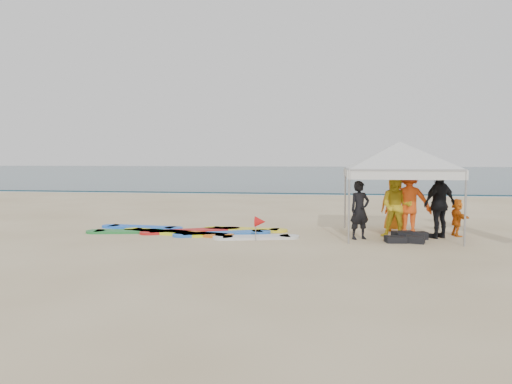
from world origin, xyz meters
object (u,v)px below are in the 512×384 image
at_px(person_seated, 457,217).
at_px(marker_pennant, 260,222).
at_px(surfboard_spread, 192,232).
at_px(person_black_a, 360,210).
at_px(canopy_tent, 399,142).
at_px(person_orange_a, 409,201).
at_px(person_black_b, 439,204).
at_px(person_yellow, 396,206).
at_px(person_orange_b, 395,203).

distance_m(person_seated, marker_pennant, 5.49).
bearing_deg(surfboard_spread, person_black_a, -5.00).
height_order(person_black_a, canopy_tent, canopy_tent).
height_order(person_orange_a, person_black_b, person_orange_a).
distance_m(person_yellow, person_seated, 1.82).
bearing_deg(person_yellow, surfboard_spread, -164.34).
xyz_separation_m(person_black_a, surfboard_spread, (-4.69, 0.41, -0.74)).
bearing_deg(marker_pennant, canopy_tent, 19.13).
xyz_separation_m(person_seated, surfboard_spread, (-7.39, -0.50, -0.48)).
bearing_deg(marker_pennant, person_black_a, 13.14).
bearing_deg(canopy_tent, person_orange_a, -8.47).
height_order(person_orange_b, surfboard_spread, person_orange_b).
bearing_deg(person_yellow, person_black_b, 22.04).
xyz_separation_m(person_black_b, marker_pennant, (-4.71, -1.09, -0.43)).
height_order(marker_pennant, surfboard_spread, marker_pennant).
height_order(person_yellow, person_orange_a, person_orange_a).
bearing_deg(surfboard_spread, person_black_b, 0.65).
bearing_deg(surfboard_spread, person_orange_a, 2.06).
distance_m(person_orange_a, canopy_tent, 1.64).
xyz_separation_m(person_seated, marker_pennant, (-5.28, -1.51, -0.02)).
relative_size(person_black_a, person_seated, 1.49).
xyz_separation_m(person_yellow, marker_pennant, (-3.58, -0.97, -0.36)).
bearing_deg(person_orange_a, person_yellow, 33.79).
bearing_deg(person_black_a, person_orange_a, -3.29).
height_order(person_black_a, person_yellow, person_yellow).
height_order(person_black_a, surfboard_spread, person_black_a).
xyz_separation_m(person_black_b, person_seated, (0.57, 0.42, -0.41)).
xyz_separation_m(person_orange_a, surfboard_spread, (-6.04, -0.22, -0.94)).
distance_m(person_black_a, person_orange_b, 1.92).
xyz_separation_m(person_yellow, person_seated, (1.70, 0.54, -0.34)).
bearing_deg(person_black_b, person_orange_a, -46.16).
distance_m(person_black_a, person_orange_a, 1.50).
bearing_deg(surfboard_spread, person_orange_b, 11.23).
distance_m(person_yellow, person_orange_a, 0.46).
bearing_deg(person_orange_b, person_black_b, 143.96).
relative_size(person_yellow, person_black_b, 0.93).
height_order(person_black_a, person_black_b, person_black_b).
distance_m(person_orange_a, person_seated, 1.45).
height_order(person_yellow, person_seated, person_yellow).
height_order(person_orange_a, surfboard_spread, person_orange_a).
bearing_deg(person_orange_b, person_black_a, 65.18).
xyz_separation_m(person_black_a, marker_pennant, (-2.58, -0.60, -0.28)).
height_order(person_black_b, surfboard_spread, person_black_b).
bearing_deg(person_orange_b, person_seated, 168.18).
distance_m(person_black_a, person_seated, 2.86).
bearing_deg(canopy_tent, person_yellow, -106.17).
xyz_separation_m(person_black_a, person_seated, (2.70, 0.91, -0.26)).
bearing_deg(canopy_tent, person_black_b, -9.80).
height_order(person_black_b, canopy_tent, canopy_tent).
bearing_deg(person_seated, person_orange_b, 59.40).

